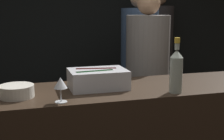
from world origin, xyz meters
TOP-DOWN VIEW (x-y plane):
  - wall_back_chalkboard at (0.00, 2.53)m, footprint 6.40×0.06m
  - ice_bin_with_bottles at (-0.10, 0.34)m, footprint 0.38×0.27m
  - bowl_white at (-0.63, 0.26)m, footprint 0.21×0.21m
  - wine_glass at (-0.38, 0.07)m, footprint 0.08×0.08m
  - rose_wine_bottle at (0.35, 0.08)m, footprint 0.08×0.08m
  - person_in_hoodie at (1.15, 2.12)m, footprint 0.40×0.40m
  - person_blond_tee at (0.53, 0.99)m, footprint 0.40×0.40m
  - person_grey_polo at (0.62, 1.42)m, footprint 0.39×0.39m

SIDE VIEW (x-z plane):
  - person_blond_tee at x=0.53m, z-range 0.09..1.83m
  - person_grey_polo at x=0.62m, z-range 0.10..1.90m
  - person_in_hoodie at x=1.15m, z-range 0.10..1.94m
  - bowl_white at x=-0.63m, z-range 1.05..1.12m
  - ice_bin_with_bottles at x=-0.10m, z-range 1.05..1.18m
  - wine_glass at x=-0.38m, z-range 1.08..1.23m
  - rose_wine_bottle at x=0.35m, z-range 1.02..1.37m
  - wall_back_chalkboard at x=0.00m, z-range 0.00..2.80m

